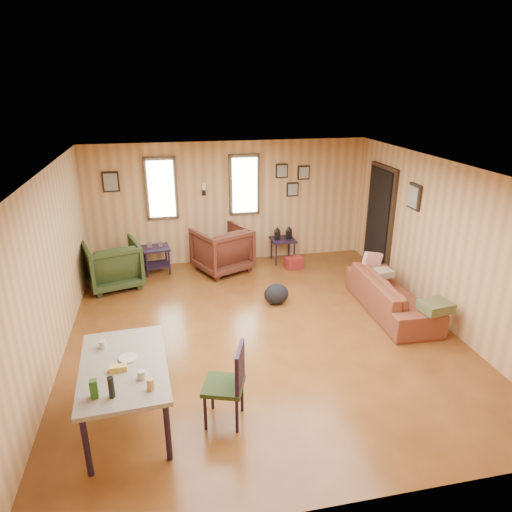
% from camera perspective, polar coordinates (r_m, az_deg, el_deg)
% --- Properties ---
extents(room, '(5.54, 6.04, 2.44)m').
position_cam_1_polar(room, '(6.56, 1.67, 0.99)').
color(room, brown).
rests_on(room, ground).
extents(sofa, '(0.63, 2.00, 0.77)m').
position_cam_1_polar(sofa, '(7.52, 16.69, -3.98)').
color(sofa, brown).
rests_on(sofa, ground).
extents(recliner_brown, '(1.21, 1.18, 0.96)m').
position_cam_1_polar(recliner_brown, '(8.75, -4.30, 1.11)').
color(recliner_brown, '#4B2016').
rests_on(recliner_brown, ground).
extents(recliner_green, '(1.08, 1.04, 0.91)m').
position_cam_1_polar(recliner_green, '(8.44, -17.46, -0.77)').
color(recliner_green, '#263417').
rests_on(recliner_green, ground).
extents(end_table, '(0.56, 0.52, 0.63)m').
position_cam_1_polar(end_table, '(8.88, -12.36, 0.09)').
color(end_table, black).
rests_on(end_table, ground).
extents(side_table, '(0.47, 0.47, 0.75)m').
position_cam_1_polar(side_table, '(9.18, 3.39, 2.29)').
color(side_table, black).
rests_on(side_table, ground).
extents(cooler, '(0.35, 0.28, 0.23)m').
position_cam_1_polar(cooler, '(8.98, 4.73, -0.86)').
color(cooler, maroon).
rests_on(cooler, ground).
extents(backpack, '(0.44, 0.34, 0.35)m').
position_cam_1_polar(backpack, '(7.53, 2.55, -4.77)').
color(backpack, black).
rests_on(backpack, ground).
extents(sofa_pillows, '(0.67, 1.83, 0.38)m').
position_cam_1_polar(sofa_pillows, '(7.41, 17.93, -3.48)').
color(sofa_pillows, '#494D2B').
rests_on(sofa_pillows, sofa).
extents(dining_table, '(0.96, 1.50, 0.95)m').
position_cam_1_polar(dining_table, '(5.01, -16.20, -13.61)').
color(dining_table, gray).
rests_on(dining_table, ground).
extents(dining_chair, '(0.53, 0.53, 0.92)m').
position_cam_1_polar(dining_chair, '(4.96, -3.26, -15.28)').
color(dining_chair, '#263417').
rests_on(dining_chair, ground).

